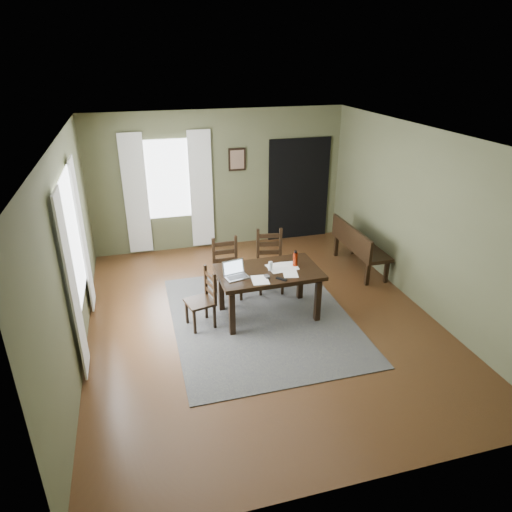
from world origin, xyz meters
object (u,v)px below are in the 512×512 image
object	(u,v)px
dining_table	(269,276)
laptop	(235,273)
chair_end	(203,300)
water_bottle	(295,259)
chair_back_left	(227,269)
chair_back_right	(270,262)
bench	(357,244)

from	to	relation	value
dining_table	laptop	world-z (taller)	laptop
chair_end	water_bottle	size ratio (longest dim) A/B	3.58
chair_back_left	dining_table	bearing A→B (deg)	-58.31
chair_back_right	bench	bearing A→B (deg)	20.31
dining_table	chair_back_right	xyz separation A→B (m)	(0.27, 0.81, -0.17)
chair_back_left	chair_back_right	xyz separation A→B (m)	(0.74, 0.05, 0.02)
chair_back_left	laptop	bearing A→B (deg)	-93.17
bench	laptop	bearing A→B (deg)	115.01
chair_end	laptop	bearing A→B (deg)	72.58
dining_table	chair_end	world-z (taller)	chair_end
chair_back_left	laptop	xyz separation A→B (m)	(-0.05, -0.81, 0.34)
dining_table	chair_end	distance (m)	1.02
chair_end	laptop	distance (m)	0.61
laptop	dining_table	bearing A→B (deg)	-5.40
dining_table	water_bottle	size ratio (longest dim) A/B	6.24
dining_table	bench	world-z (taller)	bench
chair_back_left	chair_back_right	world-z (taller)	chair_back_right
dining_table	laptop	size ratio (longest dim) A/B	4.11
dining_table	water_bottle	distance (m)	0.47
laptop	water_bottle	bearing A→B (deg)	-5.16
chair_back_left	bench	xyz separation A→B (m)	(2.49, 0.37, 0.02)
dining_table	chair_end	size ratio (longest dim) A/B	1.74
laptop	chair_back_right	bearing A→B (deg)	36.41
chair_end	water_bottle	world-z (taller)	water_bottle
dining_table	water_bottle	world-z (taller)	water_bottle
chair_end	bench	bearing A→B (deg)	97.51
chair_back_right	laptop	distance (m)	1.21
chair_end	chair_back_right	bearing A→B (deg)	110.10
chair_back_right	bench	xyz separation A→B (m)	(1.74, 0.31, 0.00)
chair_end	bench	world-z (taller)	chair_end
dining_table	chair_back_right	bearing A→B (deg)	70.37
chair_back_left	chair_end	bearing A→B (deg)	-123.66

